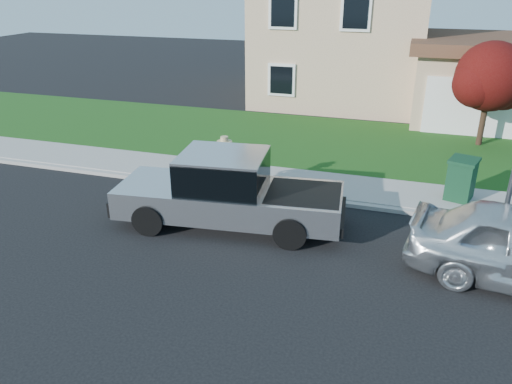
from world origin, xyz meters
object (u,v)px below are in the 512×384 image
pickup_truck (228,192)px  trash_bin (461,179)px  woman (225,168)px  ornamental_tree (491,80)px

pickup_truck → trash_bin: size_ratio=5.10×
pickup_truck → woman: pickup_truck is taller
pickup_truck → ornamental_tree: bearing=46.2°
ornamental_tree → trash_bin: size_ratio=3.21×
pickup_truck → woman: (-0.76, 1.77, -0.05)m
pickup_truck → ornamental_tree: 11.47m
woman → trash_bin: woman is taller
pickup_truck → trash_bin: bearing=22.8°
woman → trash_bin: 6.78m
trash_bin → woman: bearing=-150.3°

